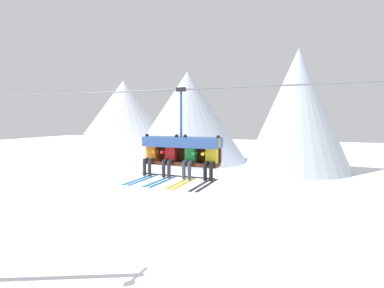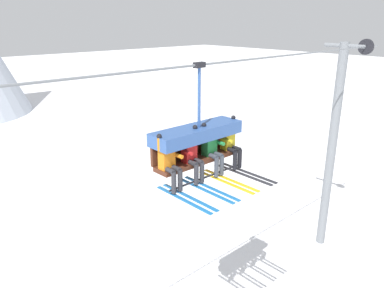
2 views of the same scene
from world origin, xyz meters
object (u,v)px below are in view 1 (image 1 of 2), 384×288
(chairlift_chair, at_px, (182,146))
(skier_green, at_px, (189,157))
(skier_orange, at_px, (150,155))
(skier_yellow, at_px, (211,158))
(skier_red, at_px, (169,156))

(chairlift_chair, height_order, skier_green, chairlift_chair)
(skier_orange, distance_m, skier_yellow, 1.97)
(skier_green, height_order, skier_yellow, same)
(chairlift_chair, xyz_separation_m, skier_yellow, (0.99, -0.21, -0.28))
(chairlift_chair, bearing_deg, skier_yellow, -12.25)
(skier_green, distance_m, skier_yellow, 0.66)
(chairlift_chair, height_order, skier_yellow, chairlift_chair)
(skier_orange, height_order, skier_green, same)
(skier_red, xyz_separation_m, skier_yellow, (1.31, 0.00, 0.00))
(skier_orange, height_order, skier_yellow, same)
(skier_red, height_order, skier_green, same)
(chairlift_chair, relative_size, skier_red, 1.55)
(skier_yellow, bearing_deg, skier_red, 180.00)
(chairlift_chair, relative_size, skier_yellow, 1.55)
(skier_red, distance_m, skier_green, 0.65)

